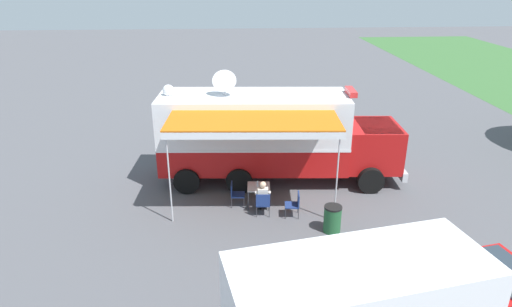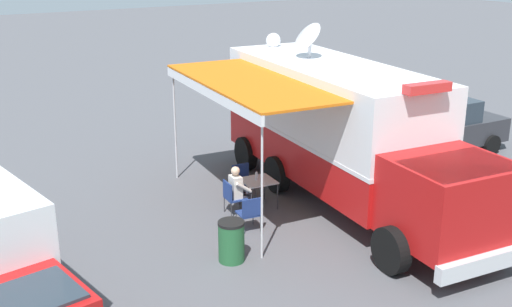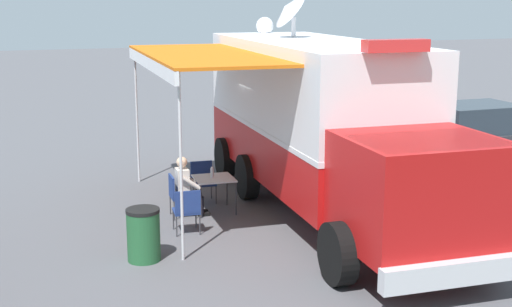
% 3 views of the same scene
% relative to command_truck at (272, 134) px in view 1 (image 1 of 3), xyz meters
% --- Properties ---
extents(ground_plane, '(100.00, 100.00, 0.00)m').
position_rel_command_truck_xyz_m(ground_plane, '(-0.08, -0.74, -1.94)').
color(ground_plane, '#515156').
extents(lot_stripe, '(0.42, 4.80, 0.01)m').
position_rel_command_truck_xyz_m(lot_stripe, '(-3.37, -0.24, -1.94)').
color(lot_stripe, silver).
rests_on(lot_stripe, ground).
extents(command_truck, '(5.21, 9.62, 4.53)m').
position_rel_command_truck_xyz_m(command_truck, '(0.00, 0.00, 0.00)').
color(command_truck, '#B71414').
rests_on(command_truck, ground).
extents(folding_table, '(0.85, 0.85, 0.73)m').
position_rel_command_truck_xyz_m(folding_table, '(2.11, -0.69, -1.27)').
color(folding_table, silver).
rests_on(folding_table, ground).
extents(water_bottle, '(0.07, 0.07, 0.22)m').
position_rel_command_truck_xyz_m(water_bottle, '(2.14, -0.73, -1.11)').
color(water_bottle, silver).
rests_on(water_bottle, folding_table).
extents(folding_chair_at_table, '(0.51, 0.51, 0.87)m').
position_rel_command_truck_xyz_m(folding_chair_at_table, '(2.91, -0.60, -1.43)').
color(folding_chair_at_table, navy).
rests_on(folding_chair_at_table, ground).
extents(folding_chair_beside_table, '(0.51, 0.51, 0.87)m').
position_rel_command_truck_xyz_m(folding_chair_beside_table, '(2.11, -1.54, -1.43)').
color(folding_chair_beside_table, navy).
rests_on(folding_chair_beside_table, ground).
extents(folding_chair_spare_by_truck, '(0.53, 0.53, 0.87)m').
position_rel_command_truck_xyz_m(folding_chair_spare_by_truck, '(3.01, 0.49, -1.43)').
color(folding_chair_spare_by_truck, navy).
rests_on(folding_chair_spare_by_truck, ground).
extents(seated_responder, '(0.68, 0.58, 1.25)m').
position_rel_command_truck_xyz_m(seated_responder, '(2.72, -0.59, -1.29)').
color(seated_responder, silver).
rests_on(seated_responder, ground).
extents(trash_bin, '(0.57, 0.57, 0.91)m').
position_rel_command_truck_xyz_m(trash_bin, '(4.06, 1.56, -1.49)').
color(trash_bin, '#235B33').
rests_on(trash_bin, ground).
extents(car_behind_truck, '(4.22, 2.07, 1.76)m').
position_rel_command_truck_xyz_m(car_behind_truck, '(-5.17, -1.61, -1.06)').
color(car_behind_truck, '#2D2D33').
rests_on(car_behind_truck, ground).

